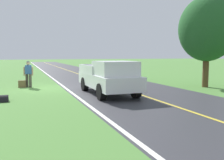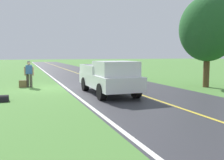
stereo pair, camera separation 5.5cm
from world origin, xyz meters
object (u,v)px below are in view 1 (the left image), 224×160
tree_far_side_near (207,29)px  sedan_near_oncoming (116,71)px  suitcase_carried (22,84)px  hitchhiker_walking (28,72)px  pickup_truck_passing (109,77)px

tree_far_side_near → sedan_near_oncoming: bearing=-60.9°
suitcase_carried → tree_far_side_near: bearing=75.0°
hitchhiker_walking → suitcase_carried: (0.42, 0.05, -0.74)m
tree_far_side_near → sedan_near_oncoming: size_ratio=1.35×
hitchhiker_walking → pickup_truck_passing: pickup_truck_passing is taller
suitcase_carried → pickup_truck_passing: 6.50m
pickup_truck_passing → sedan_near_oncoming: 8.20m
hitchhiker_walking → tree_far_side_near: tree_far_side_near is taller
hitchhiker_walking → suitcase_carried: bearing=6.8°
hitchhiker_walking → sedan_near_oncoming: hitchhiker_walking is taller
pickup_truck_passing → tree_far_side_near: size_ratio=0.91×
suitcase_carried → pickup_truck_passing: size_ratio=0.09×
pickup_truck_passing → sedan_near_oncoming: bearing=-113.6°
sedan_near_oncoming → tree_far_side_near: bearing=119.1°
hitchhiker_walking → sedan_near_oncoming: bearing=-159.2°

